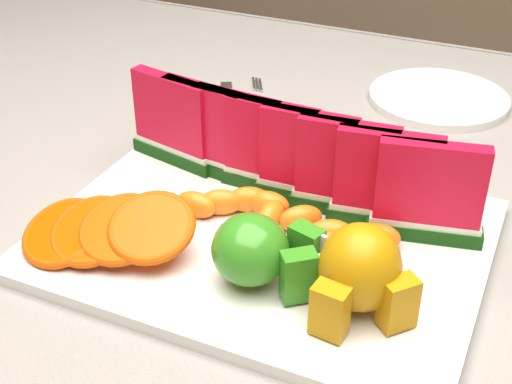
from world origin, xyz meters
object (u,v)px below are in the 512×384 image
Objects in this scene: pear_cluster at (361,272)px; apple_cluster at (259,252)px; side_plate at (438,98)px; fork at (231,108)px; platter at (264,238)px.

apple_cluster is at bearing -178.67° from pear_cluster.
side_plate is (0.06, 0.45, -0.04)m from apple_cluster.
side_plate is at bearing 29.52° from fork.
pear_cluster is 0.45m from side_plate.
fork is at bearing -150.48° from side_plate.
pear_cluster is at bearing -30.54° from platter.
pear_cluster is at bearing -86.26° from side_plate.
platter is at bearing -57.72° from fork.
side_plate is at bearing 93.74° from pear_cluster.
pear_cluster reaches higher than apple_cluster.
side_plate is 0.27m from fork.
pear_cluster is (0.11, -0.07, 0.04)m from platter.
apple_cluster is at bearing -60.11° from fork.
side_plate reaches higher than fork.
platter is 4.41× the size of pear_cluster.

